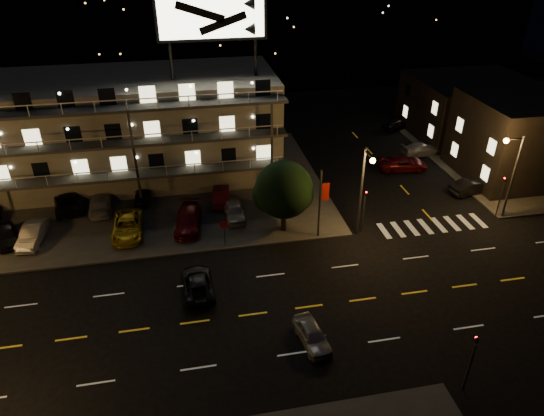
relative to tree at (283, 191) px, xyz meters
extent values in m
plane|color=black|center=(-2.24, -9.91, -3.98)|extent=(140.00, 140.00, 0.00)
cube|color=#343532|center=(-16.24, 10.09, -3.91)|extent=(44.00, 24.00, 0.15)
cube|color=#343532|center=(27.76, 10.09, -3.91)|extent=(16.00, 24.00, 0.15)
cube|color=#9B9587|center=(-12.24, 14.09, 1.02)|extent=(28.00, 12.00, 10.00)
cube|color=#9B9587|center=(-12.24, 14.09, 6.27)|extent=(28.00, 12.00, 0.50)
cube|color=#343532|center=(-12.24, 7.19, -0.83)|extent=(28.00, 1.80, 0.25)
cube|color=#343532|center=(-12.24, 7.19, 2.37)|extent=(28.00, 1.80, 0.25)
cube|color=#343532|center=(-12.24, 7.19, 5.57)|extent=(28.00, 1.80, 0.25)
cylinder|color=black|center=(-8.24, 12.09, 8.27)|extent=(0.36, 0.36, 3.50)
cylinder|color=black|center=(-0.24, 12.09, 8.27)|extent=(0.36, 0.36, 3.50)
cube|color=black|center=(-4.24, 12.09, 12.02)|extent=(10.20, 0.50, 4.20)
cube|color=white|center=(-4.24, 11.79, 12.02)|extent=(9.60, 0.06, 3.60)
cube|color=black|center=(27.76, 6.09, 0.27)|extent=(14.00, 10.00, 8.50)
cube|color=black|center=(27.76, 18.09, -0.48)|extent=(14.00, 12.00, 7.00)
cylinder|color=#2D2D30|center=(6.26, -1.61, 0.02)|extent=(0.20, 0.20, 8.00)
cylinder|color=#2D2D30|center=(6.26, -2.41, 3.82)|extent=(0.12, 1.80, 0.12)
sphere|color=#F69D3D|center=(6.26, -3.21, 3.72)|extent=(0.44, 0.44, 0.44)
cylinder|color=#2D2D30|center=(20.26, -1.61, 0.02)|extent=(0.20, 0.20, 8.00)
cylinder|color=#2D2D30|center=(19.46, -1.61, 3.82)|extent=(1.80, 0.12, 0.12)
sphere|color=#F69D3D|center=(18.66, -1.61, 3.72)|extent=(0.44, 0.44, 0.44)
cylinder|color=#2D2D30|center=(6.76, -1.41, -2.18)|extent=(0.14, 0.14, 3.60)
imported|color=black|center=(6.76, -1.41, 0.12)|extent=(0.20, 0.16, 1.00)
sphere|color=#FF0C0C|center=(6.76, -1.53, 0.02)|extent=(0.14, 0.14, 0.14)
cylinder|color=#2D2D30|center=(6.76, -18.41, -2.18)|extent=(0.14, 0.14, 3.60)
imported|color=black|center=(6.76, -18.41, 0.12)|extent=(0.20, 0.16, 1.00)
sphere|color=#FF0C0C|center=(6.76, -18.29, 0.02)|extent=(0.14, 0.14, 0.14)
cylinder|color=#2D2D30|center=(19.76, -1.41, -2.18)|extent=(0.14, 0.14, 3.60)
imported|color=black|center=(19.76, -1.41, 0.12)|extent=(0.16, 0.20, 1.00)
sphere|color=#FF0C0C|center=(19.64, -1.41, 0.02)|extent=(0.14, 0.14, 0.14)
cylinder|color=#2D2D30|center=(2.76, -1.51, -0.78)|extent=(0.16, 0.16, 6.40)
cube|color=#A6140B|center=(3.21, -1.51, 0.42)|extent=(0.60, 0.04, 1.60)
cylinder|color=#2D2D30|center=(-5.24, -1.31, -2.88)|extent=(0.08, 0.08, 2.20)
cylinder|color=#A6140B|center=(-5.24, -1.36, -1.83)|extent=(0.91, 0.04, 0.91)
cylinder|color=black|center=(0.05, -0.01, -2.69)|extent=(0.47, 0.47, 2.28)
sphere|color=black|center=(0.05, -0.01, 0.15)|extent=(4.93, 4.93, 4.93)
sphere|color=black|center=(-1.09, 0.37, -0.42)|extent=(3.03, 3.03, 3.03)
sphere|color=black|center=(1.09, -0.39, -0.23)|extent=(2.85, 2.85, 2.85)
imported|color=black|center=(-23.10, 2.49, -3.14)|extent=(2.81, 4.36, 1.38)
imported|color=#97979C|center=(-20.99, 2.17, -3.10)|extent=(2.02, 4.59, 1.47)
imported|color=#BF9D12|center=(-13.25, 1.92, -3.09)|extent=(2.47, 5.34, 1.48)
imported|color=#5C0D13|center=(-8.08, 2.00, -3.06)|extent=(2.85, 5.53, 1.53)
imported|color=#97979C|center=(-3.91, 2.80, -3.12)|extent=(1.75, 4.19, 1.42)
imported|color=black|center=(-19.03, 7.59, -3.08)|extent=(3.69, 5.87, 1.51)
imported|color=#97979C|center=(-16.01, 6.57, -3.11)|extent=(2.42, 5.14, 1.45)
imported|color=black|center=(-12.22, 7.46, -3.18)|extent=(1.76, 3.93, 1.31)
imported|color=#5C0D13|center=(-4.81, 5.92, -3.12)|extent=(1.95, 4.46, 1.43)
imported|color=black|center=(19.88, 3.17, -3.24)|extent=(4.72, 2.42, 1.48)
imported|color=#5C0D13|center=(15.50, 9.56, -3.24)|extent=(5.64, 3.21, 1.48)
imported|color=#97979C|center=(19.30, 12.87, -3.29)|extent=(4.90, 2.34, 1.38)
imported|color=black|center=(19.71, 20.97, -3.28)|extent=(4.44, 3.02, 1.40)
imported|color=#97979C|center=(-0.91, -13.19, -3.34)|extent=(2.06, 3.97, 1.29)
imported|color=black|center=(-7.81, -6.68, -3.31)|extent=(2.40, 4.89, 1.34)
camera|label=1|loc=(-7.74, -34.85, 19.38)|focal=32.00mm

